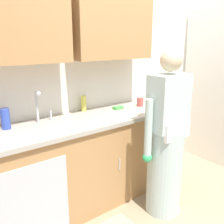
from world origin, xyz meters
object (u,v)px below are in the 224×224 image
object	(u,v)px
sink	(49,127)
cup_by_sink	(140,102)
sponge	(118,108)
bottle_water_short	(84,104)
person_at_sink	(166,148)
bottle_dish_liquid	(5,119)

from	to	relation	value
sink	cup_by_sink	size ratio (longest dim) A/B	4.97
sponge	cup_by_sink	bearing A→B (deg)	-11.02
cup_by_sink	sponge	xyz separation A→B (m)	(-0.29, 0.06, -0.04)
sink	bottle_water_short	bearing A→B (deg)	24.21
bottle_water_short	person_at_sink	bearing A→B (deg)	-64.73
sponge	bottle_water_short	bearing A→B (deg)	155.63
sink	person_at_sink	distance (m)	1.13
sink	sponge	world-z (taller)	sink
sink	bottle_water_short	size ratio (longest dim) A/B	2.94
person_at_sink	sponge	world-z (taller)	person_at_sink
person_at_sink	bottle_dish_liquid	world-z (taller)	person_at_sink
sink	sponge	distance (m)	0.88
person_at_sink	sponge	distance (m)	0.74
bottle_water_short	cup_by_sink	world-z (taller)	bottle_water_short
person_at_sink	cup_by_sink	xyz separation A→B (m)	(0.24, 0.63, 0.30)
sink	person_at_sink	size ratio (longest dim) A/B	0.31
bottle_dish_liquid	bottle_water_short	distance (m)	0.85
sink	cup_by_sink	world-z (taller)	sink
cup_by_sink	sponge	size ratio (longest dim) A/B	0.91
person_at_sink	cup_by_sink	size ratio (longest dim) A/B	16.12
sink	bottle_dish_liquid	bearing A→B (deg)	156.60
sink	bottle_water_short	world-z (taller)	sink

